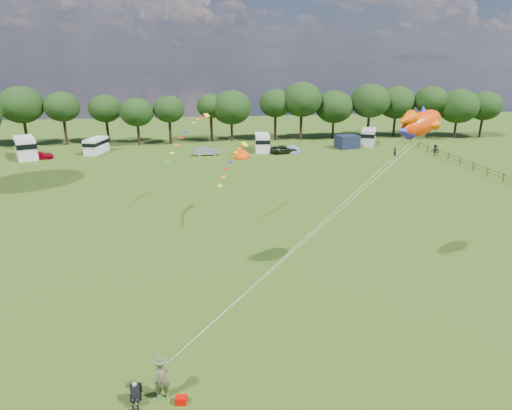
{
  "coord_description": "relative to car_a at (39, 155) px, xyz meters",
  "views": [
    {
      "loc": [
        -3.76,
        -21.35,
        14.18
      ],
      "look_at": [
        0.0,
        8.0,
        4.0
      ],
      "focal_mm": 30.0,
      "sensor_mm": 36.0,
      "label": 1
    }
  ],
  "objects": [
    {
      "name": "streamer_kite_b",
      "position": [
        22.93,
        -25.24,
        7.26
      ],
      "size": [
        4.22,
        4.56,
        3.76
      ],
      "rotation": [
        0.0,
        0.0,
        0.55
      ],
      "color": "yellow",
      "rests_on": "ground"
    },
    {
      "name": "awning_navy",
      "position": [
        47.84,
        2.38,
        0.44
      ],
      "size": [
        3.92,
        3.43,
        2.13
      ],
      "primitive_type": "cube",
      "rotation": [
        0.0,
        0.0,
        0.22
      ],
      "color": "#171D35",
      "rests_on": "ground"
    },
    {
      "name": "tree_line",
      "position": [
        32.93,
        10.77,
        5.72
      ],
      "size": [
        102.98,
        10.98,
        10.27
      ],
      "color": "black",
      "rests_on": "ground"
    },
    {
      "name": "car_d",
      "position": [
        36.69,
        -0.44,
        -0.01
      ],
      "size": [
        4.65,
        2.34,
        1.23
      ],
      "primitive_type": "imported",
      "rotation": [
        0.0,
        0.0,
        1.64
      ],
      "color": "black",
      "rests_on": "ground"
    },
    {
      "name": "campervan_c",
      "position": [
        33.56,
        2.11,
        0.77
      ],
      "size": [
        2.77,
        5.5,
        2.6
      ],
      "rotation": [
        0.0,
        0.0,
        1.47
      ],
      "color": "silver",
      "rests_on": "ground"
    },
    {
      "name": "campervan_d",
      "position": [
        52.49,
        5.01,
        0.78
      ],
      "size": [
        4.3,
        5.82,
        2.62
      ],
      "rotation": [
        0.0,
        0.0,
        1.14
      ],
      "color": "#BABABD",
      "rests_on": "ground"
    },
    {
      "name": "camp_chair",
      "position": [
        20.61,
        -50.35,
        0.09
      ],
      "size": [
        0.56,
        0.56,
        1.2
      ],
      "rotation": [
        0.0,
        0.0,
        0.16
      ],
      "color": "#99999E",
      "rests_on": "ground"
    },
    {
      "name": "car_b",
      "position": [
        24.59,
        -0.22,
        0.03
      ],
      "size": [
        3.8,
        1.72,
        1.3
      ],
      "primitive_type": "imported",
      "rotation": [
        0.0,
        0.0,
        1.66
      ],
      "color": "gray",
      "rests_on": "ground"
    },
    {
      "name": "walker_b",
      "position": [
        59.1,
        -5.32,
        0.27
      ],
      "size": [
        1.22,
        0.72,
        1.78
      ],
      "primitive_type": "imported",
      "rotation": [
        0.0,
        0.0,
        2.97
      ],
      "color": "black",
      "rests_on": "ground"
    },
    {
      "name": "kite_flyer",
      "position": [
        21.73,
        -50.16,
        0.37
      ],
      "size": [
        0.83,
        0.66,
        1.99
      ],
      "primitive_type": "imported",
      "rotation": [
        0.0,
        0.0,
        0.28
      ],
      "color": "#4C4D30",
      "rests_on": "ground"
    },
    {
      "name": "car_a",
      "position": [
        0.0,
        0.0,
        0.0
      ],
      "size": [
        4.02,
        2.57,
        1.25
      ],
      "primitive_type": "imported",
      "rotation": [
        0.0,
        0.0,
        1.89
      ],
      "color": "#A80017",
      "rests_on": "ground"
    },
    {
      "name": "streamer_kite_c",
      "position": [
        26.68,
        -29.46,
        5.5
      ],
      "size": [
        3.15,
        5.01,
        2.81
      ],
      "rotation": [
        0.0,
        0.0,
        0.96
      ],
      "color": "#F0ED00",
      "rests_on": "ground"
    },
    {
      "name": "campervan_a",
      "position": [
        -2.29,
        1.39,
        1.01
      ],
      "size": [
        4.99,
        6.76,
        3.05
      ],
      "rotation": [
        0.0,
        0.0,
        2.0
      ],
      "color": "silver",
      "rests_on": "ground"
    },
    {
      "name": "fish_kite",
      "position": [
        36.47,
        -41.82,
        9.94
      ],
      "size": [
        4.0,
        2.79,
        2.13
      ],
      "rotation": [
        0.0,
        -0.21,
        0.48
      ],
      "color": "red",
      "rests_on": "ground"
    },
    {
      "name": "ground_plane",
      "position": [
        27.63,
        -44.22,
        -0.63
      ],
      "size": [
        180.0,
        180.0,
        0.0
      ],
      "primitive_type": "plane",
      "color": "black",
      "rests_on": "ground"
    },
    {
      "name": "walker_a",
      "position": [
        52.65,
        -5.2,
        0.11
      ],
      "size": [
        0.84,
        0.71,
        1.47
      ],
      "primitive_type": "imported",
      "rotation": [
        0.0,
        0.0,
        3.6
      ],
      "color": "black",
      "rests_on": "ground"
    },
    {
      "name": "tent_greyblue",
      "position": [
        38.05,
        0.13,
        -0.6
      ],
      "size": [
        3.05,
        3.34,
        2.27
      ],
      "color": "#4B5769",
      "rests_on": "ground"
    },
    {
      "name": "fence",
      "position": [
        59.63,
        -9.72,
        0.08
      ],
      "size": [
        0.12,
        33.12,
        1.2
      ],
      "color": "#472D19",
      "rests_on": "ground"
    },
    {
      "name": "tent_orange",
      "position": [
        29.63,
        -2.42,
        -0.6
      ],
      "size": [
        3.03,
        3.31,
        2.37
      ],
      "color": "#DB3700",
      "rests_on": "ground"
    },
    {
      "name": "campervan_b",
      "position": [
        7.41,
        3.54,
        0.64
      ],
      "size": [
        3.2,
        5.17,
        2.36
      ],
      "rotation": [
        0.0,
        0.0,
        1.31
      ],
      "color": "silver",
      "rests_on": "ground"
    },
    {
      "name": "kite_bag",
      "position": [
        22.52,
        -50.55,
        -0.45
      ],
      "size": [
        0.54,
        0.4,
        0.35
      ],
      "primitive_type": "cube",
      "rotation": [
        0.0,
        0.0,
        -0.15
      ],
      "color": "#BD0500",
      "rests_on": "ground"
    }
  ]
}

